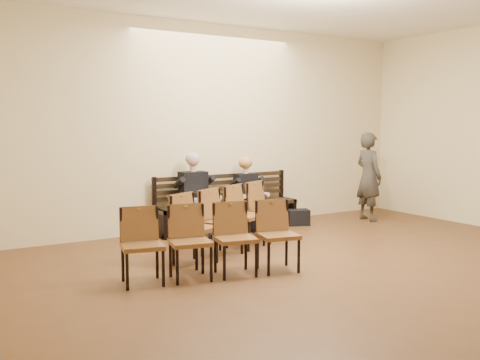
{
  "coord_description": "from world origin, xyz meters",
  "views": [
    {
      "loc": [
        -4.45,
        -3.18,
        1.8
      ],
      "look_at": [
        -0.06,
        4.05,
        0.91
      ],
      "focal_mm": 40.0,
      "sensor_mm": 36.0,
      "label": 1
    }
  ],
  "objects_px": {
    "bag": "(298,217)",
    "seated_woman": "(249,197)",
    "chair_row_back": "(234,219)",
    "passerby": "(369,170)",
    "water_bottle": "(262,198)",
    "chair_row_front": "(213,241)",
    "seated_man": "(196,195)",
    "bench": "(228,216)",
    "laptop": "(198,202)"
  },
  "relations": [
    {
      "from": "water_bottle",
      "to": "bag",
      "type": "relative_size",
      "value": 0.58
    },
    {
      "from": "laptop",
      "to": "water_bottle",
      "type": "bearing_deg",
      "value": 9.15
    },
    {
      "from": "bag",
      "to": "seated_woman",
      "type": "bearing_deg",
      "value": 168.03
    },
    {
      "from": "seated_man",
      "to": "passerby",
      "type": "relative_size",
      "value": 0.69
    },
    {
      "from": "laptop",
      "to": "chair_row_front",
      "type": "relative_size",
      "value": 0.15
    },
    {
      "from": "bag",
      "to": "laptop",
      "type": "bearing_deg",
      "value": 178.73
    },
    {
      "from": "water_bottle",
      "to": "passerby",
      "type": "xyz_separation_m",
      "value": [
        2.22,
        -0.24,
        0.39
      ]
    },
    {
      "from": "passerby",
      "to": "seated_man",
      "type": "bearing_deg",
      "value": 84.66
    },
    {
      "from": "seated_woman",
      "to": "chair_row_front",
      "type": "xyz_separation_m",
      "value": [
        -1.92,
        -2.28,
        -0.12
      ]
    },
    {
      "from": "bag",
      "to": "chair_row_back",
      "type": "height_order",
      "value": "chair_row_back"
    },
    {
      "from": "laptop",
      "to": "water_bottle",
      "type": "height_order",
      "value": "laptop"
    },
    {
      "from": "water_bottle",
      "to": "passerby",
      "type": "relative_size",
      "value": 0.12
    },
    {
      "from": "laptop",
      "to": "chair_row_front",
      "type": "xyz_separation_m",
      "value": [
        -0.86,
        -2.13,
        -0.13
      ]
    },
    {
      "from": "passerby",
      "to": "chair_row_back",
      "type": "height_order",
      "value": "passerby"
    },
    {
      "from": "seated_man",
      "to": "seated_woman",
      "type": "xyz_separation_m",
      "value": [
        1.01,
        0.0,
        -0.11
      ]
    },
    {
      "from": "bench",
      "to": "chair_row_back",
      "type": "bearing_deg",
      "value": -116.91
    },
    {
      "from": "bench",
      "to": "laptop",
      "type": "relative_size",
      "value": 8.2
    },
    {
      "from": "seated_man",
      "to": "water_bottle",
      "type": "bearing_deg",
      "value": -11.87
    },
    {
      "from": "bench",
      "to": "chair_row_back",
      "type": "relative_size",
      "value": 1.16
    },
    {
      "from": "water_bottle",
      "to": "chair_row_front",
      "type": "relative_size",
      "value": 0.1
    },
    {
      "from": "water_bottle",
      "to": "bag",
      "type": "xyz_separation_m",
      "value": [
        0.8,
        0.04,
        -0.42
      ]
    },
    {
      "from": "seated_man",
      "to": "bag",
      "type": "xyz_separation_m",
      "value": [
        1.93,
        -0.2,
        -0.52
      ]
    },
    {
      "from": "laptop",
      "to": "passerby",
      "type": "bearing_deg",
      "value": 7.8
    },
    {
      "from": "water_bottle",
      "to": "chair_row_front",
      "type": "height_order",
      "value": "chair_row_front"
    },
    {
      "from": "bench",
      "to": "bag",
      "type": "bearing_deg",
      "value": -14.07
    },
    {
      "from": "seated_woman",
      "to": "passerby",
      "type": "height_order",
      "value": "passerby"
    },
    {
      "from": "chair_row_front",
      "to": "passerby",
      "type": "bearing_deg",
      "value": 34.37
    },
    {
      "from": "passerby",
      "to": "chair_row_front",
      "type": "relative_size",
      "value": 0.9
    },
    {
      "from": "bag",
      "to": "chair_row_back",
      "type": "distance_m",
      "value": 2.28
    },
    {
      "from": "laptop",
      "to": "passerby",
      "type": "height_order",
      "value": "passerby"
    },
    {
      "from": "bench",
      "to": "seated_man",
      "type": "bearing_deg",
      "value": -169.9
    },
    {
      "from": "seated_man",
      "to": "water_bottle",
      "type": "relative_size",
      "value": 5.98
    },
    {
      "from": "water_bottle",
      "to": "chair_row_front",
      "type": "distance_m",
      "value": 2.89
    },
    {
      "from": "seated_man",
      "to": "seated_woman",
      "type": "relative_size",
      "value": 1.19
    },
    {
      "from": "water_bottle",
      "to": "passerby",
      "type": "bearing_deg",
      "value": -6.24
    },
    {
      "from": "chair_row_back",
      "to": "bench",
      "type": "bearing_deg",
      "value": 38.53
    },
    {
      "from": "seated_man",
      "to": "seated_woman",
      "type": "bearing_deg",
      "value": 0.0
    },
    {
      "from": "bench",
      "to": "water_bottle",
      "type": "xyz_separation_m",
      "value": [
        0.45,
        -0.36,
        0.33
      ]
    },
    {
      "from": "bag",
      "to": "passerby",
      "type": "xyz_separation_m",
      "value": [
        1.42,
        -0.28,
        0.81
      ]
    },
    {
      "from": "laptop",
      "to": "chair_row_back",
      "type": "height_order",
      "value": "chair_row_back"
    },
    {
      "from": "chair_row_back",
      "to": "chair_row_front",
      "type": "bearing_deg",
      "value": -155.98
    },
    {
      "from": "seated_woman",
      "to": "water_bottle",
      "type": "relative_size",
      "value": 5.0
    },
    {
      "from": "bench",
      "to": "water_bottle",
      "type": "height_order",
      "value": "water_bottle"
    },
    {
      "from": "laptop",
      "to": "water_bottle",
      "type": "distance_m",
      "value": 1.18
    },
    {
      "from": "bench",
      "to": "seated_woman",
      "type": "xyz_separation_m",
      "value": [
        0.34,
        -0.12,
        0.33
      ]
    },
    {
      "from": "seated_man",
      "to": "seated_woman",
      "type": "height_order",
      "value": "seated_man"
    },
    {
      "from": "seated_man",
      "to": "chair_row_front",
      "type": "distance_m",
      "value": 2.46
    },
    {
      "from": "seated_woman",
      "to": "chair_row_front",
      "type": "height_order",
      "value": "seated_woman"
    },
    {
      "from": "seated_woman",
      "to": "chair_row_back",
      "type": "bearing_deg",
      "value": -129.24
    },
    {
      "from": "bench",
      "to": "passerby",
      "type": "xyz_separation_m",
      "value": [
        2.68,
        -0.6,
        0.72
      ]
    }
  ]
}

